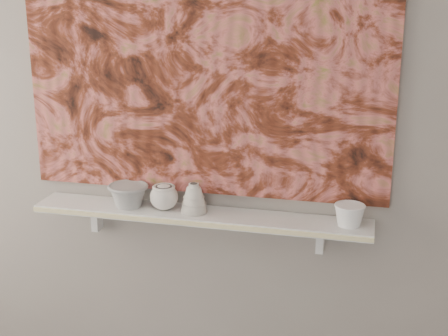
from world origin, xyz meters
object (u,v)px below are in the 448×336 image
(bowl_grey, at_px, (128,195))
(shelf, at_px, (199,216))
(cup_cream, at_px, (164,197))
(painting, at_px, (203,60))
(bell_vessel, at_px, (194,198))
(bowl_white, at_px, (349,215))

(bowl_grey, bearing_deg, shelf, 0.00)
(bowl_grey, relative_size, cup_cream, 1.45)
(cup_cream, bearing_deg, shelf, 0.00)
(painting, height_order, cup_cream, painting)
(painting, xyz_separation_m, bowl_grey, (-0.31, -0.08, -0.56))
(bell_vessel, distance_m, bowl_white, 0.62)
(bowl_white, bearing_deg, shelf, 180.00)
(painting, bearing_deg, bowl_white, -7.62)
(shelf, distance_m, painting, 0.63)
(shelf, height_order, cup_cream, cup_cream)
(shelf, relative_size, bell_vessel, 11.48)
(cup_cream, distance_m, bowl_white, 0.75)
(cup_cream, bearing_deg, bowl_grey, 180.00)
(bowl_white, bearing_deg, cup_cream, 180.00)
(cup_cream, xyz_separation_m, bell_vessel, (0.13, 0.00, 0.01))
(shelf, relative_size, bowl_grey, 8.28)
(painting, distance_m, bowl_white, 0.83)
(cup_cream, height_order, bell_vessel, bell_vessel)
(bowl_white, bearing_deg, bell_vessel, 180.00)
(shelf, xyz_separation_m, painting, (0.00, 0.08, 0.62))
(bowl_grey, bearing_deg, painting, 14.64)
(painting, xyz_separation_m, cup_cream, (-0.15, -0.08, -0.56))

